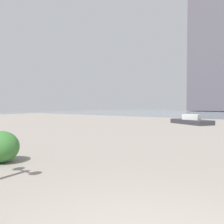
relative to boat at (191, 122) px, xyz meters
The scene contains 2 objects.
shrub_low 16.56m from the boat, 88.17° to the left, with size 1.08×0.97×0.91m.
boat is the anchor object (origin of this frame).
Camera 1 is at (-1.03, 2.20, 1.70)m, focal length 37.86 mm.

